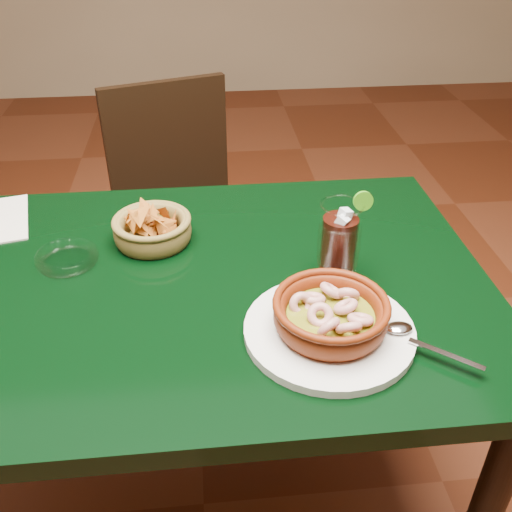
{
  "coord_description": "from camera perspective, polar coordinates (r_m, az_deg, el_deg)",
  "views": [
    {
      "loc": [
        0.05,
        -0.91,
        1.41
      ],
      "look_at": [
        0.14,
        -0.02,
        0.81
      ],
      "focal_mm": 40.0,
      "sensor_mm": 36.0,
      "label": 1
    }
  ],
  "objects": [
    {
      "name": "shrimp_plate",
      "position": [
        0.98,
        7.46,
        -6.24
      ],
      "size": [
        0.37,
        0.29,
        0.08
      ],
      "color": "silver",
      "rests_on": "dining_table"
    },
    {
      "name": "cola_drink",
      "position": [
        1.08,
        8.27,
        1.15
      ],
      "size": [
        0.17,
        0.17,
        0.19
      ],
      "color": "white",
      "rests_on": "dining_table"
    },
    {
      "name": "guacamole_ramekin",
      "position": [
        1.29,
        -9.6,
        3.54
      ],
      "size": [
        0.11,
        0.11,
        0.04
      ],
      "color": "#541A06",
      "rests_on": "dining_table"
    },
    {
      "name": "chip_basket",
      "position": [
        1.24,
        -10.32,
        2.69
      ],
      "size": [
        0.2,
        0.2,
        0.12
      ],
      "color": "olive",
      "rests_on": "dining_table"
    },
    {
      "name": "dining_table",
      "position": [
        1.19,
        -6.87,
        -6.22
      ],
      "size": [
        1.2,
        0.8,
        0.75
      ],
      "color": "black",
      "rests_on": "ground"
    },
    {
      "name": "dining_chair",
      "position": [
        1.86,
        -7.26,
        3.99
      ],
      "size": [
        0.52,
        0.52,
        0.9
      ],
      "color": "black",
      "rests_on": "ground"
    },
    {
      "name": "glass_ashtray",
      "position": [
        1.22,
        -18.37,
        -0.17
      ],
      "size": [
        0.13,
        0.13,
        0.03
      ],
      "color": "white",
      "rests_on": "dining_table"
    },
    {
      "name": "ground",
      "position": [
        1.68,
        -5.26,
        -23.46
      ],
      "size": [
        7.0,
        7.0,
        0.0
      ],
      "primitive_type": "plane",
      "color": "#471C0C",
      "rests_on": "ground"
    }
  ]
}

